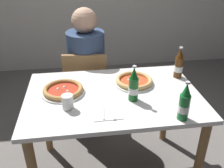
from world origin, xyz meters
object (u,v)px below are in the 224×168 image
at_px(chair_behind_table, 87,87).
at_px(paper_cup, 68,102).
at_px(diner_seated, 87,75).
at_px(beer_bottle_center, 134,86).
at_px(beer_bottle_left, 179,65).
at_px(napkin_with_cutlery, 107,112).
at_px(dining_table_main, 113,107).
at_px(pizza_marinara_far, 63,90).
at_px(pizza_margherita_near, 134,81).
at_px(beer_bottle_right, 184,104).

height_order(chair_behind_table, paper_cup, chair_behind_table).
xyz_separation_m(diner_seated, beer_bottle_center, (0.27, -0.75, 0.27)).
distance_m(beer_bottle_left, napkin_with_cutlery, 0.73).
xyz_separation_m(dining_table_main, pizza_marinara_far, (-0.34, 0.06, 0.14)).
bearing_deg(dining_table_main, beer_bottle_center, -37.96).
height_order(dining_table_main, beer_bottle_left, beer_bottle_left).
distance_m(pizza_margherita_near, beer_bottle_right, 0.51).
bearing_deg(beer_bottle_left, chair_behind_table, 148.87).
relative_size(chair_behind_table, napkin_with_cutlery, 4.49).
xyz_separation_m(diner_seated, beer_bottle_left, (0.69, -0.47, 0.27)).
height_order(dining_table_main, pizza_marinara_far, pizza_marinara_far).
height_order(dining_table_main, diner_seated, diner_seated).
height_order(chair_behind_table, pizza_margherita_near, chair_behind_table).
bearing_deg(dining_table_main, pizza_margherita_near, 35.56).
distance_m(chair_behind_table, beer_bottle_center, 0.85).
xyz_separation_m(chair_behind_table, beer_bottle_right, (0.53, -0.95, 0.37)).
xyz_separation_m(dining_table_main, napkin_with_cutlery, (-0.07, -0.21, 0.12)).
bearing_deg(pizza_marinara_far, paper_cup, -79.85).
xyz_separation_m(napkin_with_cutlery, paper_cup, (-0.24, 0.07, 0.04)).
distance_m(diner_seated, pizza_margherita_near, 0.65).
height_order(pizza_marinara_far, beer_bottle_center, beer_bottle_center).
distance_m(beer_bottle_center, napkin_with_cutlery, 0.25).
relative_size(pizza_marinara_far, beer_bottle_center, 1.22).
height_order(pizza_marinara_far, paper_cup, paper_cup).
xyz_separation_m(pizza_margherita_near, beer_bottle_center, (-0.05, -0.22, 0.08)).
bearing_deg(pizza_margherita_near, beer_bottle_center, -103.94).
relative_size(diner_seated, pizza_margherita_near, 4.09).
bearing_deg(chair_behind_table, pizza_marinara_far, 79.16).
bearing_deg(beer_bottle_center, paper_cup, -173.98).
relative_size(diner_seated, beer_bottle_center, 4.89).
bearing_deg(pizza_margherita_near, dining_table_main, -144.44).
height_order(pizza_margherita_near, beer_bottle_left, beer_bottle_left).
distance_m(dining_table_main, pizza_margherita_near, 0.25).
xyz_separation_m(pizza_marinara_far, beer_bottle_right, (0.71, -0.40, 0.08)).
relative_size(dining_table_main, chair_behind_table, 1.41).
height_order(pizza_marinara_far, beer_bottle_right, beer_bottle_right).
distance_m(dining_table_main, chair_behind_table, 0.65).
distance_m(dining_table_main, napkin_with_cutlery, 0.25).
bearing_deg(diner_seated, dining_table_main, -76.91).
distance_m(beer_bottle_right, paper_cup, 0.70).
bearing_deg(chair_behind_table, diner_seated, -92.87).
bearing_deg(chair_behind_table, pizza_margherita_near, 132.19).
bearing_deg(chair_behind_table, beer_bottle_left, 156.14).
relative_size(dining_table_main, beer_bottle_right, 4.86).
bearing_deg(dining_table_main, paper_cup, -155.48).
height_order(diner_seated, pizza_marinara_far, diner_seated).
height_order(pizza_marinara_far, beer_bottle_left, beer_bottle_left).
height_order(chair_behind_table, napkin_with_cutlery, chair_behind_table).
xyz_separation_m(diner_seated, paper_cup, (-0.15, -0.80, 0.21)).
xyz_separation_m(chair_behind_table, pizza_marinara_far, (-0.18, -0.55, 0.29)).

